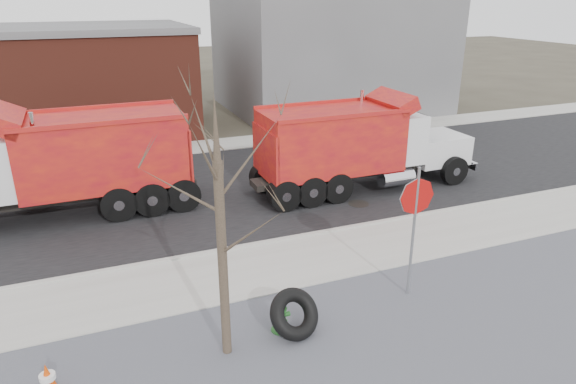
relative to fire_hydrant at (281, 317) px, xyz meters
name	(u,v)px	position (x,y,z in m)	size (l,w,h in m)	color
ground	(318,263)	(1.97, 2.36, -0.35)	(120.00, 120.00, 0.00)	#383328
gravel_verge	(390,340)	(1.97, -1.14, -0.33)	(60.00, 5.00, 0.03)	slate
sidewalk	(314,258)	(1.97, 2.61, -0.32)	(60.00, 2.50, 0.06)	#9E9B93
curb	(296,237)	(1.97, 3.91, -0.29)	(60.00, 0.15, 0.11)	#9E9B93
road	(246,186)	(1.97, 8.66, -0.34)	(60.00, 9.40, 0.02)	black
far_sidewalk	(210,146)	(1.97, 14.36, -0.32)	(60.00, 2.00, 0.06)	#9E9B93
building_grey	(329,41)	(10.97, 20.36, 3.65)	(12.00, 10.00, 8.00)	slate
bare_tree	(219,199)	(-1.23, -0.24, 2.95)	(3.20, 3.20, 5.20)	#382D23
fire_hydrant	(281,317)	(0.00, 0.00, 0.00)	(0.42, 0.41, 0.76)	#2D742C
truck_tire	(294,314)	(0.24, -0.19, 0.14)	(1.30, 1.17, 1.05)	black
stop_sign	(415,212)	(3.31, 0.22, 1.79)	(0.86, 0.07, 3.18)	gray
traffic_cone_near	(48,380)	(-4.45, -0.23, 0.00)	(0.36, 0.36, 0.69)	#DC4306
dump_truck_red_a	(357,143)	(5.59, 6.97, 1.38)	(8.39, 2.36, 3.39)	black
dump_truck_red_b	(67,161)	(-3.94, 8.20, 1.47)	(8.47, 2.52, 3.58)	black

